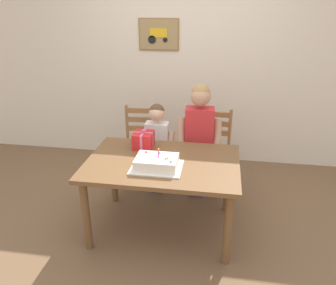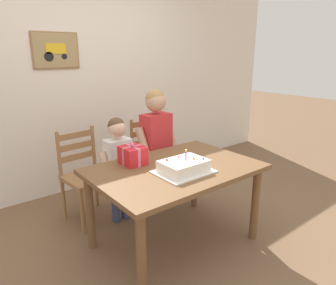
{
  "view_description": "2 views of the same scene",
  "coord_description": "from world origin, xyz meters",
  "px_view_note": "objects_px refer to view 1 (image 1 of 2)",
  "views": [
    {
      "loc": [
        0.49,
        -2.72,
        2.09
      ],
      "look_at": [
        0.04,
        0.06,
        0.89
      ],
      "focal_mm": 36.41,
      "sensor_mm": 36.0,
      "label": 1
    },
    {
      "loc": [
        -1.55,
        -1.86,
        1.65
      ],
      "look_at": [
        -0.09,
        -0.03,
        0.96
      ],
      "focal_mm": 32.98,
      "sensor_mm": 36.0,
      "label": 2
    }
  ],
  "objects_px": {
    "gift_box_red_large": "(143,140)",
    "child_younger": "(157,141)",
    "dining_table": "(163,170)",
    "chair_right": "(211,150)",
    "child_older": "(199,131)",
    "chair_left": "(141,145)",
    "birthday_cake": "(157,163)"
  },
  "relations": [
    {
      "from": "dining_table",
      "to": "chair_right",
      "type": "distance_m",
      "value": 1.0
    },
    {
      "from": "birthday_cake",
      "to": "child_older",
      "type": "xyz_separation_m",
      "value": [
        0.31,
        0.79,
        0.01
      ]
    },
    {
      "from": "birthday_cake",
      "to": "child_older",
      "type": "height_order",
      "value": "child_older"
    },
    {
      "from": "dining_table",
      "to": "chair_left",
      "type": "bearing_deg",
      "value": 114.83
    },
    {
      "from": "chair_left",
      "to": "child_older",
      "type": "height_order",
      "value": "child_older"
    },
    {
      "from": "gift_box_red_large",
      "to": "child_younger",
      "type": "bearing_deg",
      "value": 80.27
    },
    {
      "from": "birthday_cake",
      "to": "gift_box_red_large",
      "type": "bearing_deg",
      "value": 116.88
    },
    {
      "from": "dining_table",
      "to": "chair_right",
      "type": "relative_size",
      "value": 1.5
    },
    {
      "from": "dining_table",
      "to": "chair_left",
      "type": "xyz_separation_m",
      "value": [
        -0.41,
        0.89,
        -0.16
      ]
    },
    {
      "from": "chair_left",
      "to": "child_younger",
      "type": "height_order",
      "value": "child_younger"
    },
    {
      "from": "chair_right",
      "to": "gift_box_red_large",
      "type": "bearing_deg",
      "value": -136.5
    },
    {
      "from": "child_older",
      "to": "child_younger",
      "type": "relative_size",
      "value": 1.22
    },
    {
      "from": "chair_left",
      "to": "dining_table",
      "type": "bearing_deg",
      "value": -65.17
    },
    {
      "from": "dining_table",
      "to": "child_older",
      "type": "xyz_separation_m",
      "value": [
        0.28,
        0.65,
        0.15
      ]
    },
    {
      "from": "child_younger",
      "to": "child_older",
      "type": "bearing_deg",
      "value": -0.06
    },
    {
      "from": "birthday_cake",
      "to": "child_younger",
      "type": "distance_m",
      "value": 0.81
    },
    {
      "from": "birthday_cake",
      "to": "dining_table",
      "type": "bearing_deg",
      "value": 79.41
    },
    {
      "from": "chair_right",
      "to": "child_older",
      "type": "distance_m",
      "value": 0.42
    },
    {
      "from": "dining_table",
      "to": "gift_box_red_large",
      "type": "bearing_deg",
      "value": 130.65
    },
    {
      "from": "child_younger",
      "to": "birthday_cake",
      "type": "bearing_deg",
      "value": -79.33
    },
    {
      "from": "chair_left",
      "to": "chair_right",
      "type": "bearing_deg",
      "value": 0.01
    },
    {
      "from": "child_older",
      "to": "child_younger",
      "type": "xyz_separation_m",
      "value": [
        -0.46,
        0.0,
        -0.14
      ]
    },
    {
      "from": "birthday_cake",
      "to": "child_younger",
      "type": "relative_size",
      "value": 0.42
    },
    {
      "from": "gift_box_red_large",
      "to": "chair_right",
      "type": "bearing_deg",
      "value": 43.5
    },
    {
      "from": "birthday_cake",
      "to": "child_younger",
      "type": "height_order",
      "value": "child_younger"
    },
    {
      "from": "gift_box_red_large",
      "to": "child_younger",
      "type": "distance_m",
      "value": 0.41
    },
    {
      "from": "dining_table",
      "to": "gift_box_red_large",
      "type": "xyz_separation_m",
      "value": [
        -0.24,
        0.28,
        0.17
      ]
    },
    {
      "from": "birthday_cake",
      "to": "child_older",
      "type": "bearing_deg",
      "value": 68.61
    },
    {
      "from": "child_older",
      "to": "child_younger",
      "type": "bearing_deg",
      "value": 179.94
    },
    {
      "from": "birthday_cake",
      "to": "child_younger",
      "type": "bearing_deg",
      "value": 100.67
    },
    {
      "from": "chair_right",
      "to": "child_older",
      "type": "height_order",
      "value": "child_older"
    },
    {
      "from": "birthday_cake",
      "to": "chair_left",
      "type": "relative_size",
      "value": 0.48
    }
  ]
}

